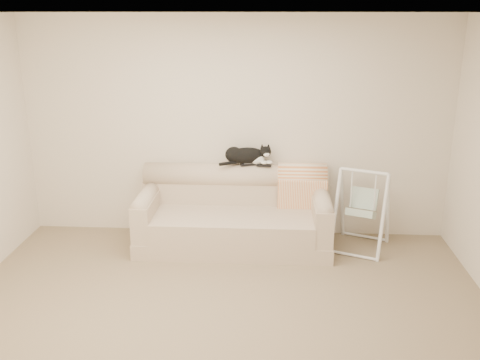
{
  "coord_description": "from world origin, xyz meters",
  "views": [
    {
      "loc": [
        0.41,
        -4.13,
        2.63
      ],
      "look_at": [
        0.09,
        1.27,
        0.9
      ],
      "focal_mm": 40.0,
      "sensor_mm": 36.0,
      "label": 1
    }
  ],
  "objects_px": {
    "remote_b": "(264,165)",
    "tuxedo_cat": "(247,155)",
    "remote_a": "(248,164)",
    "baby_swing": "(362,209)",
    "sofa": "(234,216)"
  },
  "relations": [
    {
      "from": "sofa",
      "to": "baby_swing",
      "type": "xyz_separation_m",
      "value": [
        1.45,
        -0.01,
        0.12
      ]
    },
    {
      "from": "sofa",
      "to": "remote_a",
      "type": "xyz_separation_m",
      "value": [
        0.15,
        0.22,
        0.56
      ]
    },
    {
      "from": "remote_b",
      "to": "tuxedo_cat",
      "type": "bearing_deg",
      "value": 167.96
    },
    {
      "from": "baby_swing",
      "to": "sofa",
      "type": "bearing_deg",
      "value": 179.69
    },
    {
      "from": "remote_b",
      "to": "tuxedo_cat",
      "type": "height_order",
      "value": "tuxedo_cat"
    },
    {
      "from": "sofa",
      "to": "remote_a",
      "type": "distance_m",
      "value": 0.62
    },
    {
      "from": "remote_a",
      "to": "baby_swing",
      "type": "bearing_deg",
      "value": -10.06
    },
    {
      "from": "sofa",
      "to": "baby_swing",
      "type": "distance_m",
      "value": 1.46
    },
    {
      "from": "remote_a",
      "to": "remote_b",
      "type": "bearing_deg",
      "value": -8.14
    },
    {
      "from": "sofa",
      "to": "tuxedo_cat",
      "type": "bearing_deg",
      "value": 61.52
    },
    {
      "from": "remote_b",
      "to": "baby_swing",
      "type": "distance_m",
      "value": 1.22
    },
    {
      "from": "remote_a",
      "to": "tuxedo_cat",
      "type": "xyz_separation_m",
      "value": [
        -0.02,
        0.02,
        0.1
      ]
    },
    {
      "from": "sofa",
      "to": "remote_b",
      "type": "bearing_deg",
      "value": 30.61
    },
    {
      "from": "baby_swing",
      "to": "remote_a",
      "type": "bearing_deg",
      "value": 169.94
    },
    {
      "from": "remote_b",
      "to": "baby_swing",
      "type": "xyz_separation_m",
      "value": [
        1.12,
        -0.21,
        -0.44
      ]
    }
  ]
}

